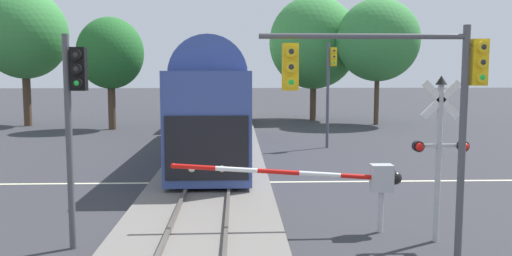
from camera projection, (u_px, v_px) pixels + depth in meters
name	position (u px, v px, depth m)	size (l,w,h in m)	color
ground_plane	(211.00, 183.00, 20.09)	(220.00, 220.00, 0.00)	#333338
road_centre_stripe	(211.00, 182.00, 20.09)	(44.00, 0.20, 0.01)	beige
railway_track	(211.00, 180.00, 20.08)	(4.40, 80.00, 0.32)	slate
commuter_train	(223.00, 91.00, 37.13)	(3.04, 43.13, 5.16)	#384C93
crossing_gate_near	(356.00, 179.00, 13.76)	(5.99, 0.40, 1.87)	#B7B7BC
crossing_signal_mast	(440.00, 142.00, 12.88)	(1.36, 0.44, 4.11)	#B2B2B7
traffic_signal_far_side	(330.00, 77.00, 28.77)	(0.53, 0.38, 5.77)	#4C4C51
traffic_signal_median	(74.00, 107.00, 12.27)	(0.53, 0.38, 5.07)	#4C4C51
traffic_signal_near_right	(405.00, 85.00, 11.40)	(4.92, 0.38, 5.20)	#4C4C51
elm_centre_background	(314.00, 43.00, 44.96)	(7.53, 7.53, 10.52)	#4C3828
pine_left_background	(24.00, 35.00, 39.99)	(6.48, 6.48, 10.32)	#4C3828
oak_far_right	(378.00, 40.00, 41.00)	(6.41, 6.41, 9.78)	#4C3828
oak_behind_train	(110.00, 53.00, 37.70)	(4.72, 4.72, 8.01)	#4C3828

